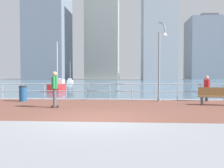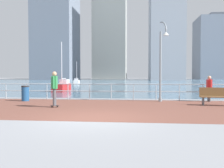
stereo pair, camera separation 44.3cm
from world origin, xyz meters
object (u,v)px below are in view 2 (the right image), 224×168
object	(u,v)px
sailboat_yellow	(62,86)
trash_bin	(25,93)
sailboat_gray	(77,81)
bystander	(209,87)
skateboarder	(54,86)
park_bench	(216,96)
lamppost	(162,57)

from	to	relation	value
sailboat_yellow	trash_bin	bearing A→B (deg)	-85.89
sailboat_gray	sailboat_yellow	size ratio (longest dim) A/B	0.88
bystander	sailboat_yellow	distance (m)	14.46
sailboat_gray	sailboat_yellow	distance (m)	23.31
skateboarder	sailboat_gray	bearing A→B (deg)	102.53
park_bench	sailboat_yellow	xyz separation A→B (m)	(-11.43, 10.49, -0.01)
park_bench	sailboat_gray	xyz separation A→B (m)	(-15.76, 33.39, -0.07)
sailboat_yellow	lamppost	bearing A→B (deg)	-45.34
sailboat_gray	trash_bin	bearing A→B (deg)	-81.18
bystander	sailboat_gray	distance (m)	35.28
lamppost	sailboat_gray	world-z (taller)	lamppost
skateboarder	sailboat_yellow	size ratio (longest dim) A/B	0.36
lamppost	skateboarder	distance (m)	6.42
trash_bin	sailboat_yellow	size ratio (longest dim) A/B	0.19
sailboat_gray	bystander	bearing A→B (deg)	-63.07
sailboat_gray	lamppost	bearing A→B (deg)	-67.52
bystander	sailboat_yellow	xyz separation A→B (m)	(-11.65, 8.55, -0.42)
sailboat_yellow	park_bench	bearing A→B (deg)	-42.55
lamppost	park_bench	size ratio (longest dim) A/B	2.89
skateboarder	bystander	xyz separation A→B (m)	(8.22, 3.46, -0.16)
skateboarder	sailboat_yellow	world-z (taller)	sailboat_yellow
trash_bin	park_bench	bearing A→B (deg)	-5.99
lamppost	sailboat_gray	size ratio (longest dim) A/B	1.10
lamppost	sailboat_yellow	size ratio (longest dim) A/B	0.97
park_bench	sailboat_gray	bearing A→B (deg)	115.27
bystander	park_bench	distance (m)	1.99
bystander	trash_bin	xyz separation A→B (m)	(-10.98, -0.81, -0.42)
sailboat_gray	sailboat_yellow	bearing A→B (deg)	-79.29
skateboarder	lamppost	bearing A→B (deg)	29.32
skateboarder	park_bench	xyz separation A→B (m)	(8.01, 1.52, -0.57)
trash_bin	park_bench	xyz separation A→B (m)	(10.76, -1.13, 0.01)
trash_bin	sailboat_yellow	world-z (taller)	sailboat_yellow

